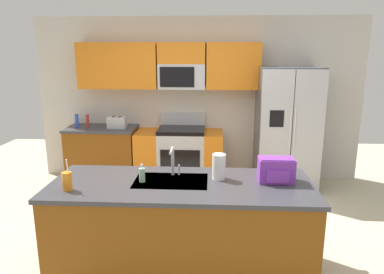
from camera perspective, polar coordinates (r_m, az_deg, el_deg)
The scene contains 14 objects.
ground_plane at distance 4.20m, azimuth -0.27°, elevation -16.07°, with size 9.00×9.00×0.00m, color beige.
kitchen_wall_unit at distance 5.77m, azimuth -0.45°, elevation 7.58°, with size 5.20×0.43×2.60m.
back_counter at distance 5.94m, azimuth -13.99°, elevation -2.71°, with size 1.09×0.63×0.90m.
range_oven at distance 5.70m, azimuth -2.03°, elevation -3.06°, with size 1.36×0.61×1.10m.
refrigerator at distance 5.61m, azimuth 14.85°, elevation 1.28°, with size 0.90×0.76×1.85m.
island_counter at distance 3.48m, azimuth -1.69°, elevation -14.19°, with size 2.40×0.92×0.90m.
toaster at distance 5.69m, azimuth -11.89°, elevation 2.30°, with size 0.28×0.16×0.18m.
pepper_mill at distance 5.88m, azimuth -16.30°, elevation 2.49°, with size 0.05×0.05×0.20m, color #B2332D.
bottle_blue at distance 5.92m, azimuth -17.88°, elevation 2.51°, with size 0.06×0.06×0.21m, color blue.
sink_faucet at distance 3.43m, azimuth -3.05°, elevation -3.51°, with size 0.09×0.21×0.28m.
drink_cup_orange at distance 3.29m, azimuth -19.28°, elevation -6.65°, with size 0.08×0.08×0.28m.
soap_dispenser at distance 3.33m, azimuth -7.97°, elevation -5.97°, with size 0.06×0.06×0.17m.
paper_towel_roll at distance 3.37m, azimuth 4.30°, elevation -4.72°, with size 0.12×0.12×0.24m, color white.
backpack at distance 3.38m, azimuth 13.28°, elevation -5.05°, with size 0.32×0.22×0.23m.
Camera 1 is at (0.22, -3.64, 2.08)m, focal length 33.46 mm.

